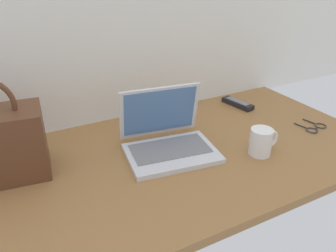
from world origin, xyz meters
The scene contains 5 objects.
desk centered at (0.00, 0.00, 0.01)m, with size 1.60×0.76×0.03m.
laptop centered at (0.04, 0.05, 0.08)m, with size 0.34×0.30×0.22m.
coffee_mug centered at (0.31, -0.13, 0.08)m, with size 0.12×0.08×0.10m.
remote_control_near centered at (0.51, 0.24, 0.04)m, with size 0.07×0.17×0.02m.
eyeglasses centered at (0.64, -0.09, 0.03)m, with size 0.12×0.12×0.01m.
Camera 1 is at (-0.45, -0.88, 0.66)m, focal length 35.79 mm.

